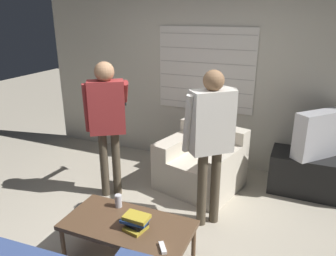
{
  "coord_description": "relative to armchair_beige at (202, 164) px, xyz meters",
  "views": [
    {
      "loc": [
        1.29,
        -2.41,
        2.15
      ],
      "look_at": [
        0.03,
        0.57,
        1.0
      ],
      "focal_mm": 35.0,
      "sensor_mm": 36.0,
      "label": 1
    }
  ],
  "objects": [
    {
      "name": "coffee_table",
      "position": [
        -0.18,
        -1.58,
        0.06
      ],
      "size": [
        1.14,
        0.57,
        0.41
      ],
      "color": "brown",
      "rests_on": "ground_plane"
    },
    {
      "name": "tv",
      "position": [
        1.32,
        0.38,
        0.47
      ],
      "size": [
        0.59,
        0.62,
        0.56
      ],
      "rotation": [
        0.0,
        0.0,
        3.98
      ],
      "color": "#B2B2B7",
      "rests_on": "tv_stand"
    },
    {
      "name": "person_left_standing",
      "position": [
        -0.97,
        -0.63,
        0.73
      ],
      "size": [
        0.51,
        0.77,
        1.64
      ],
      "rotation": [
        0.0,
        0.0,
        0.57
      ],
      "color": "#4C4233",
      "rests_on": "ground_plane"
    },
    {
      "name": "book_stack",
      "position": [
        -0.08,
        -1.62,
        0.16
      ],
      "size": [
        0.24,
        0.2,
        0.13
      ],
      "color": "gold",
      "rests_on": "coffee_table"
    },
    {
      "name": "person_right_standing",
      "position": [
        0.29,
        -0.72,
        0.74
      ],
      "size": [
        0.51,
        0.84,
        1.65
      ],
      "rotation": [
        0.0,
        0.0,
        0.74
      ],
      "color": "#4C4233",
      "rests_on": "ground_plane"
    },
    {
      "name": "spare_remote",
      "position": [
        0.23,
        -1.77,
        0.11
      ],
      "size": [
        0.11,
        0.13,
        0.02
      ],
      "rotation": [
        0.0,
        0.0,
        0.63
      ],
      "color": "white",
      "rests_on": "coffee_table"
    },
    {
      "name": "soda_can",
      "position": [
        -0.39,
        -1.39,
        0.16
      ],
      "size": [
        0.07,
        0.07,
        0.13
      ],
      "color": "silver",
      "rests_on": "coffee_table"
    },
    {
      "name": "armchair_beige",
      "position": [
        0.0,
        0.0,
        0.0
      ],
      "size": [
        1.11,
        1.04,
        0.77
      ],
      "rotation": [
        0.0,
        0.0,
        2.88
      ],
      "color": "beige",
      "rests_on": "ground_plane"
    },
    {
      "name": "ground_plane",
      "position": [
        -0.21,
        -1.25,
        -0.31
      ],
      "size": [
        16.0,
        16.0,
        0.0
      ],
      "primitive_type": "plane",
      "color": "#B2A893"
    },
    {
      "name": "tv_stand",
      "position": [
        1.32,
        0.38,
        -0.06
      ],
      "size": [
        1.02,
        0.51,
        0.5
      ],
      "color": "black",
      "rests_on": "ground_plane"
    },
    {
      "name": "wall_back",
      "position": [
        -0.21,
        0.78,
        0.97
      ],
      "size": [
        5.2,
        0.08,
        2.55
      ],
      "color": "#BCB7A8",
      "rests_on": "ground_plane"
    }
  ]
}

